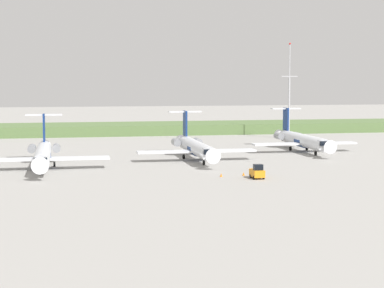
# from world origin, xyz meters

# --- Properties ---
(ground_plane) EXTENTS (500.00, 500.00, 0.00)m
(ground_plane) POSITION_xyz_m (0.00, 30.00, 0.00)
(ground_plane) COLOR #9E9B96
(grass_berm) EXTENTS (320.00, 20.00, 2.88)m
(grass_berm) POSITION_xyz_m (0.00, 77.36, 1.44)
(grass_berm) COLOR #597542
(grass_berm) RESTS_ON ground
(regional_jet_nearest) EXTENTS (22.81, 31.00, 9.00)m
(regional_jet_nearest) POSITION_xyz_m (-28.01, 5.00, 2.54)
(regional_jet_nearest) COLOR silver
(regional_jet_nearest) RESTS_ON ground
(regional_jet_second) EXTENTS (22.81, 31.00, 9.00)m
(regional_jet_second) POSITION_xyz_m (0.45, 12.03, 2.54)
(regional_jet_second) COLOR silver
(regional_jet_second) RESTS_ON ground
(regional_jet_third) EXTENTS (22.81, 31.00, 9.00)m
(regional_jet_third) POSITION_xyz_m (26.11, 22.60, 2.54)
(regional_jet_third) COLOR silver
(regional_jet_third) RESTS_ON ground
(antenna_mast) EXTENTS (4.40, 0.50, 25.07)m
(antenna_mast) POSITION_xyz_m (33.89, 52.88, 10.37)
(antenna_mast) COLOR #B2B2B7
(antenna_mast) RESTS_ON ground
(baggage_tug) EXTENTS (1.72, 3.20, 2.30)m
(baggage_tug) POSITION_xyz_m (5.14, -13.73, 1.00)
(baggage_tug) COLOR orange
(baggage_tug) RESTS_ON ground
(safety_cone_front_marker) EXTENTS (0.44, 0.44, 0.55)m
(safety_cone_front_marker) POSITION_xyz_m (0.04, -10.88, 0.28)
(safety_cone_front_marker) COLOR orange
(safety_cone_front_marker) RESTS_ON ground
(safety_cone_mid_marker) EXTENTS (0.44, 0.44, 0.55)m
(safety_cone_mid_marker) POSITION_xyz_m (3.91, -10.24, 0.28)
(safety_cone_mid_marker) COLOR orange
(safety_cone_mid_marker) RESTS_ON ground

